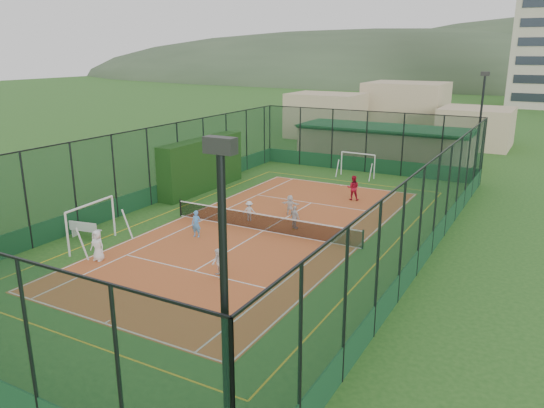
{
  "coord_description": "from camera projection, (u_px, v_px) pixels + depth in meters",
  "views": [
    {
      "loc": [
        13.86,
        -24.29,
        9.72
      ],
      "look_at": [
        -0.19,
        1.34,
        1.2
      ],
      "focal_mm": 35.0,
      "sensor_mm": 36.0,
      "label": 1
    }
  ],
  "objects": [
    {
      "name": "child_far_back",
      "position": [
        290.0,
        205.0,
        32.3
      ],
      "size": [
        1.18,
        0.51,
        1.24
      ],
      "primitive_type": "imported",
      "rotation": [
        0.0,
        0.0,
        3.27
      ],
      "color": "white",
      "rests_on": "court_slab"
    },
    {
      "name": "floodlight_se",
      "position": [
        226.0,
        344.0,
        10.47
      ],
      "size": [
        0.6,
        0.26,
        8.25
      ],
      "primitive_type": null,
      "color": "black",
      "rests_on": "ground"
    },
    {
      "name": "futsal_goal_far",
      "position": [
        358.0,
        165.0,
        41.95
      ],
      "size": [
        2.95,
        1.02,
        1.87
      ],
      "primitive_type": null,
      "rotation": [
        0.0,
        0.0,
        -0.06
      ],
      "color": "white",
      "rests_on": "ground"
    },
    {
      "name": "tennis_balls",
      "position": [
        274.0,
        224.0,
        30.66
      ],
      "size": [
        2.88,
        1.44,
        0.07
      ],
      "color": "#CCE033",
      "rests_on": "court_slab"
    },
    {
      "name": "floodlight_ne",
      "position": [
        479.0,
        130.0,
        38.41
      ],
      "size": [
        0.6,
        0.26,
        8.25
      ],
      "primitive_type": null,
      "color": "black",
      "rests_on": "ground"
    },
    {
      "name": "ground",
      "position": [
        263.0,
        231.0,
        29.56
      ],
      "size": [
        300.0,
        300.0,
        0.0
      ],
      "primitive_type": "plane",
      "color": "#24541D",
      "rests_on": "ground"
    },
    {
      "name": "tennis_net",
      "position": [
        263.0,
        222.0,
        29.41
      ],
      "size": [
        11.67,
        0.12,
        1.06
      ],
      "primitive_type": null,
      "color": "black",
      "rests_on": "ground"
    },
    {
      "name": "court_slab",
      "position": [
        263.0,
        231.0,
        29.56
      ],
      "size": [
        11.17,
        23.97,
        0.01
      ],
      "primitive_type": "cube",
      "color": "#B45528",
      "rests_on": "ground"
    },
    {
      "name": "child_near_right",
      "position": [
        218.0,
        263.0,
        23.38
      ],
      "size": [
        0.81,
        0.79,
        1.32
      ],
      "primitive_type": "imported",
      "rotation": [
        0.0,
        0.0,
        -0.68
      ],
      "color": "white",
      "rests_on": "court_slab"
    },
    {
      "name": "distant_hills",
      "position": [
        515.0,
        84.0,
        155.83
      ],
      "size": [
        200.0,
        60.0,
        24.0
      ],
      "primitive_type": null,
      "color": "#384C33",
      "rests_on": "ground"
    },
    {
      "name": "coach",
      "position": [
        353.0,
        188.0,
        35.43
      ],
      "size": [
        0.97,
        0.85,
        1.67
      ],
      "primitive_type": "imported",
      "rotation": [
        0.0,
        0.0,
        3.45
      ],
      "color": "#AE122C",
      "rests_on": "court_slab"
    },
    {
      "name": "child_near_mid",
      "position": [
        196.0,
        224.0,
        28.44
      ],
      "size": [
        0.57,
        0.42,
        1.46
      ],
      "primitive_type": "imported",
      "rotation": [
        0.0,
        0.0,
        0.14
      ],
      "color": "#4F98E1",
      "rests_on": "court_slab"
    },
    {
      "name": "child_far_right",
      "position": [
        295.0,
        217.0,
        29.76
      ],
      "size": [
        0.84,
        0.63,
        1.32
      ],
      "primitive_type": "imported",
      "rotation": [
        0.0,
        0.0,
        2.69
      ],
      "color": "silver",
      "rests_on": "court_slab"
    },
    {
      "name": "child_far_left",
      "position": [
        249.0,
        211.0,
        31.16
      ],
      "size": [
        0.88,
        0.69,
        1.2
      ],
      "primitive_type": "imported",
      "rotation": [
        0.0,
        0.0,
        3.51
      ],
      "color": "silver",
      "rests_on": "court_slab"
    },
    {
      "name": "white_bench",
      "position": [
        86.0,
        229.0,
        28.36
      ],
      "size": [
        1.78,
        0.76,
        0.97
      ],
      "primitive_type": null,
      "rotation": [
        0.0,
        0.0,
        0.17
      ],
      "color": "white",
      "rests_on": "ground"
    },
    {
      "name": "futsal_goal_near",
      "position": [
        92.0,
        225.0,
        27.08
      ],
      "size": [
        3.51,
        1.27,
        2.22
      ],
      "primitive_type": null,
      "rotation": [
        0.0,
        0.0,
        1.65
      ],
      "color": "white",
      "rests_on": "ground"
    },
    {
      "name": "hedge_left",
      "position": [
        202.0,
        165.0,
        37.75
      ],
      "size": [
        1.27,
        8.44,
        3.69
      ],
      "primitive_type": "cube",
      "color": "black",
      "rests_on": "ground"
    },
    {
      "name": "perimeter_fence",
      "position": [
        263.0,
        188.0,
        28.86
      ],
      "size": [
        18.12,
        34.12,
        5.0
      ],
      "primitive_type": null,
      "color": "#11341F",
      "rests_on": "ground"
    },
    {
      "name": "child_near_left",
      "position": [
        97.0,
        245.0,
        25.22
      ],
      "size": [
        0.78,
        0.55,
        1.51
      ],
      "primitive_type": "imported",
      "rotation": [
        0.0,
        0.0,
        0.1
      ],
      "color": "white",
      "rests_on": "court_slab"
    },
    {
      "name": "clubhouse",
      "position": [
        384.0,
        144.0,
        47.64
      ],
      "size": [
        15.2,
        7.2,
        3.15
      ],
      "primitive_type": null,
      "color": "tan",
      "rests_on": "ground"
    }
  ]
}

